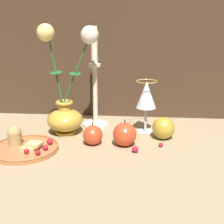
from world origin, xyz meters
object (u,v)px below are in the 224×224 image
wine_glass (146,96)px  apple_near_glass (93,135)px  vase (66,102)px  candlestick (95,91)px  plate_with_pastries (23,146)px  apple_beside_vase (163,128)px  apple_at_table_edge (125,134)px

wine_glass → apple_near_glass: wine_glass is taller
vase → candlestick: (0.09, 0.09, 0.02)m
plate_with_pastries → apple_beside_vase: apple_beside_vase is taller
plate_with_pastries → candlestick: 0.34m
apple_beside_vase → apple_at_table_edge: bearing=-150.7°
plate_with_pastries → wine_glass: size_ratio=1.13×
vase → apple_at_table_edge: 0.24m
apple_near_glass → vase: bearing=139.9°
plate_with_pastries → candlestick: size_ratio=0.56×
candlestick → apple_beside_vase: (0.25, -0.11, -0.10)m
wine_glass → candlestick: size_ratio=0.49×
apple_at_table_edge → apple_near_glass: bearing=179.7°
wine_glass → apple_beside_vase: wine_glass is taller
plate_with_pastries → candlestick: bearing=52.0°
vase → apple_near_glass: 0.16m
apple_at_table_edge → apple_beside_vase: bearing=29.3°
apple_beside_vase → apple_near_glass: (-0.23, -0.07, -0.01)m
vase → plate_with_pastries: (-0.10, -0.15, -0.10)m
vase → plate_with_pastries: 0.21m
plate_with_pastries → apple_at_table_edge: (0.31, 0.06, 0.02)m
candlestick → apple_near_glass: candlestick is taller
vase → apple_beside_vase: (0.34, -0.02, -0.08)m
candlestick → apple_at_table_edge: 0.24m
wine_glass → candlestick: bearing=167.1°
wine_glass → candlestick: candlestick is taller
plate_with_pastries → apple_near_glass: size_ratio=2.77×
wine_glass → plate_with_pastries: bearing=-151.9°
vase → candlestick: 0.13m
plate_with_pastries → candlestick: (0.19, 0.25, 0.12)m
apple_beside_vase → apple_at_table_edge: size_ratio=1.00×
vase → apple_at_table_edge: size_ratio=4.29×
wine_glass → apple_near_glass: size_ratio=2.44×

